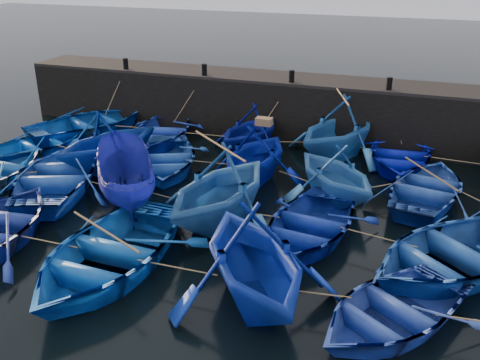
% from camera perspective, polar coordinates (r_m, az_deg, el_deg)
% --- Properties ---
extents(ground, '(120.00, 120.00, 0.00)m').
position_cam_1_polar(ground, '(15.45, -4.06, -6.81)').
color(ground, black).
rests_on(ground, ground).
extents(quay_wall, '(26.00, 2.50, 2.50)m').
position_cam_1_polar(quay_wall, '(24.23, 5.93, 7.64)').
color(quay_wall, black).
rests_on(quay_wall, ground).
extents(quay_top, '(26.00, 2.50, 0.12)m').
position_cam_1_polar(quay_top, '(23.91, 6.06, 10.66)').
color(quay_top, black).
rests_on(quay_top, quay_wall).
extents(bollard_0, '(0.24, 0.24, 0.50)m').
position_cam_1_polar(bollard_0, '(26.10, -12.10, 12.04)').
color(bollard_0, black).
rests_on(bollard_0, quay_top).
extents(bollard_1, '(0.24, 0.24, 0.50)m').
position_cam_1_polar(bollard_1, '(24.27, -3.83, 11.67)').
color(bollard_1, black).
rests_on(bollard_1, quay_top).
extents(bollard_2, '(0.24, 0.24, 0.50)m').
position_cam_1_polar(bollard_2, '(22.99, 5.53, 10.96)').
color(bollard_2, black).
rests_on(bollard_2, quay_top).
extents(bollard_3, '(0.24, 0.24, 0.50)m').
position_cam_1_polar(bollard_3, '(22.36, 15.63, 9.88)').
color(bollard_3, black).
rests_on(bollard_3, quay_top).
extents(boat_0, '(6.26, 6.85, 1.16)m').
position_cam_1_polar(boat_0, '(25.21, -15.70, 5.92)').
color(boat_0, '#073D8E').
rests_on(boat_0, ground).
extents(boat_1, '(4.50, 5.53, 1.01)m').
position_cam_1_polar(boat_1, '(23.60, -8.39, 5.19)').
color(boat_1, '#1A39C7').
rests_on(boat_1, ground).
extents(boat_2, '(4.19, 4.56, 2.02)m').
position_cam_1_polar(boat_2, '(22.02, 1.12, 5.50)').
color(boat_2, navy).
rests_on(boat_2, ground).
extents(boat_3, '(5.72, 6.08, 2.55)m').
position_cam_1_polar(boat_3, '(21.63, 10.52, 5.52)').
color(boat_3, blue).
rests_on(boat_3, ground).
extents(boat_4, '(3.88, 5.16, 1.02)m').
position_cam_1_polar(boat_4, '(21.49, 16.63, 2.63)').
color(boat_4, '#020D9D').
rests_on(boat_4, ground).
extents(boat_6, '(4.73, 5.33, 0.92)m').
position_cam_1_polar(boat_6, '(23.31, -20.78, 3.54)').
color(boat_6, '#0547B1').
rests_on(boat_6, ground).
extents(boat_7, '(5.18, 5.53, 2.34)m').
position_cam_1_polar(boat_7, '(20.69, -13.84, 4.09)').
color(boat_7, navy).
rests_on(boat_7, ground).
extents(boat_8, '(5.12, 5.80, 1.00)m').
position_cam_1_polar(boat_8, '(20.42, -8.01, 2.29)').
color(boat_8, blue).
rests_on(boat_8, ground).
extents(boat_9, '(4.09, 4.58, 2.19)m').
position_cam_1_polar(boat_9, '(19.01, 1.65, 2.83)').
color(boat_9, '#031895').
rests_on(boat_9, ground).
extents(boat_10, '(5.19, 5.19, 2.07)m').
position_cam_1_polar(boat_10, '(17.86, 10.17, 0.87)').
color(boat_10, blue).
rests_on(boat_10, ground).
extents(boat_11, '(4.16, 5.25, 0.98)m').
position_cam_1_polar(boat_11, '(18.81, 19.42, -0.77)').
color(boat_11, '#2348A0').
rests_on(boat_11, ground).
extents(boat_14, '(5.75, 6.61, 1.15)m').
position_cam_1_polar(boat_14, '(19.60, -18.80, 0.55)').
color(boat_14, blue).
rests_on(boat_14, ground).
extents(boat_15, '(4.26, 4.94, 1.85)m').
position_cam_1_polar(boat_15, '(17.77, -12.20, 0.20)').
color(boat_15, navy).
rests_on(boat_15, ground).
extents(boat_16, '(5.04, 5.56, 2.54)m').
position_cam_1_polar(boat_16, '(15.92, -2.18, -0.70)').
color(boat_16, '#215996').
rests_on(boat_16, ground).
extents(boat_17, '(3.95, 5.14, 0.99)m').
position_cam_1_polar(boat_17, '(15.55, 7.37, -4.67)').
color(boat_17, navy).
rests_on(boat_17, ground).
extents(boat_18, '(6.59, 6.77, 1.15)m').
position_cam_1_polar(boat_18, '(14.95, 21.86, -7.19)').
color(boat_18, '#1D4D98').
rests_on(boat_18, ground).
extents(boat_22, '(4.26, 5.83, 1.18)m').
position_cam_1_polar(boat_22, '(14.29, -14.00, -7.49)').
color(boat_22, blue).
rests_on(boat_22, ground).
extents(boat_23, '(6.13, 6.26, 2.50)m').
position_cam_1_polar(boat_23, '(12.42, 1.42, -8.20)').
color(boat_23, '#0C2BA6').
rests_on(boat_23, ground).
extents(boat_24, '(5.00, 5.36, 0.91)m').
position_cam_1_polar(boat_24, '(12.57, 15.90, -13.15)').
color(boat_24, blue).
rests_on(boat_24, ground).
extents(wooden_crate, '(0.56, 0.36, 0.26)m').
position_cam_1_polar(wooden_crate, '(18.53, 2.58, 6.26)').
color(wooden_crate, brown).
rests_on(wooden_crate, boat_9).
extents(mooring_ropes, '(17.53, 11.70, 2.10)m').
position_cam_1_polar(mooring_ropes, '(19.00, 2.14, 2.04)').
color(mooring_ropes, tan).
rests_on(mooring_ropes, ground).
extents(loose_oars, '(9.90, 12.46, 1.63)m').
position_cam_1_polar(loose_oars, '(16.86, 5.24, 2.74)').
color(loose_oars, '#99724C').
rests_on(loose_oars, ground).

